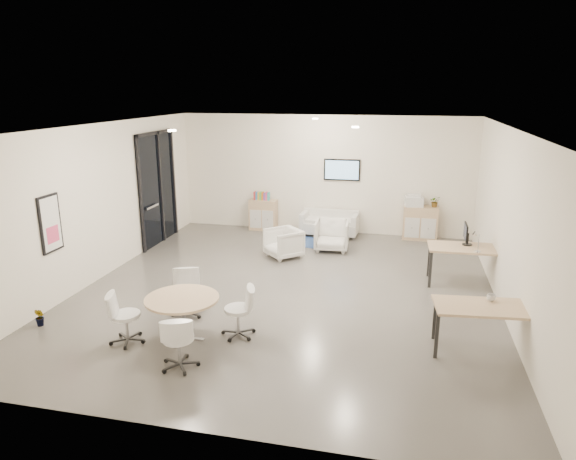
% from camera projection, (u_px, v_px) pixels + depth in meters
% --- Properties ---
extents(room_shell, '(9.60, 10.60, 4.80)m').
position_uv_depth(room_shell, '(287.00, 212.00, 9.80)').
color(room_shell, '#4F4D48').
rests_on(room_shell, ground).
extents(glass_door, '(0.09, 1.90, 2.85)m').
position_uv_depth(glass_door, '(158.00, 185.00, 13.02)').
color(glass_door, black).
rests_on(glass_door, room_shell).
extents(artwork, '(0.05, 0.54, 1.04)m').
position_uv_depth(artwork, '(50.00, 224.00, 9.16)').
color(artwork, black).
rests_on(artwork, room_shell).
extents(wall_tv, '(0.98, 0.06, 0.58)m').
position_uv_depth(wall_tv, '(342.00, 170.00, 13.84)').
color(wall_tv, black).
rests_on(wall_tv, room_shell).
extents(ceiling_spots, '(3.14, 4.14, 0.03)m').
position_uv_depth(ceiling_spots, '(286.00, 125.00, 10.20)').
color(ceiling_spots, '#FFEAC6').
rests_on(ceiling_spots, room_shell).
extents(sideboard_left, '(0.76, 0.40, 0.86)m').
position_uv_depth(sideboard_left, '(263.00, 215.00, 14.48)').
color(sideboard_left, tan).
rests_on(sideboard_left, room_shell).
extents(sideboard_right, '(0.89, 0.43, 0.89)m').
position_uv_depth(sideboard_right, '(420.00, 223.00, 13.54)').
color(sideboard_right, tan).
rests_on(sideboard_right, room_shell).
extents(books, '(0.44, 0.14, 0.22)m').
position_uv_depth(books, '(262.00, 196.00, 14.35)').
color(books, red).
rests_on(books, sideboard_left).
extents(printer, '(0.50, 0.44, 0.32)m').
position_uv_depth(printer, '(414.00, 201.00, 13.43)').
color(printer, white).
rests_on(printer, sideboard_right).
extents(loveseat, '(1.55, 0.83, 0.57)m').
position_uv_depth(loveseat, '(330.00, 224.00, 13.95)').
color(loveseat, silver).
rests_on(loveseat, room_shell).
extents(blue_rug, '(1.53, 1.14, 0.01)m').
position_uv_depth(blue_rug, '(314.00, 243.00, 13.32)').
color(blue_rug, navy).
rests_on(blue_rug, room_shell).
extents(armchair_left, '(1.01, 1.01, 0.76)m').
position_uv_depth(armchair_left, '(283.00, 242.00, 12.11)').
color(armchair_left, silver).
rests_on(armchair_left, room_shell).
extents(armchair_right, '(0.85, 0.80, 0.83)m').
position_uv_depth(armchair_right, '(332.00, 234.00, 12.65)').
color(armchair_right, silver).
rests_on(armchair_right, room_shell).
extents(desk_rear, '(1.56, 0.82, 0.80)m').
position_uv_depth(desk_rear, '(467.00, 251.00, 10.33)').
color(desk_rear, tan).
rests_on(desk_rear, room_shell).
extents(desk_front, '(1.54, 0.88, 0.77)m').
position_uv_depth(desk_front, '(485.00, 311.00, 7.63)').
color(desk_front, tan).
rests_on(desk_front, room_shell).
extents(monitor, '(0.20, 0.50, 0.44)m').
position_uv_depth(monitor, '(466.00, 234.00, 10.39)').
color(monitor, black).
rests_on(monitor, desk_rear).
extents(round_table, '(1.17, 1.17, 0.71)m').
position_uv_depth(round_table, '(182.00, 303.00, 8.08)').
color(round_table, tan).
rests_on(round_table, room_shell).
extents(meeting_chairs, '(2.39, 2.39, 0.82)m').
position_uv_depth(meeting_chairs, '(183.00, 315.00, 8.13)').
color(meeting_chairs, white).
rests_on(meeting_chairs, room_shell).
extents(plant_cabinet, '(0.28, 0.31, 0.23)m').
position_uv_depth(plant_cabinet, '(435.00, 203.00, 13.34)').
color(plant_cabinet, '#3F7F3F').
rests_on(plant_cabinet, sideboard_right).
extents(plant_floor, '(0.30, 0.37, 0.14)m').
position_uv_depth(plant_floor, '(41.00, 322.00, 8.66)').
color(plant_floor, '#3F7F3F').
rests_on(plant_floor, room_shell).
extents(cup, '(0.15, 0.12, 0.13)m').
position_uv_depth(cup, '(491.00, 297.00, 7.78)').
color(cup, white).
rests_on(cup, desk_front).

